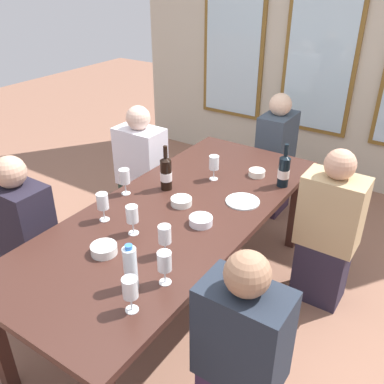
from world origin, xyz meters
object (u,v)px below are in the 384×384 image
object	(u,v)px
tasting_bowl_3	(257,173)
wine_glass_6	(130,289)
water_bottle	(131,268)
wine_glass_1	(165,235)
wine_glass_2	(103,202)
wine_glass_5	(132,215)
wine_glass_3	(164,262)
tasting_bowl_0	(181,201)
wine_bottle_0	(166,173)
wine_bottle_1	(284,170)
seated_person_4	(275,158)
tasting_bowl_1	(201,221)
seated_person_2	(26,242)
seated_person_3	(240,361)
wine_glass_0	(125,178)
white_plate_0	(243,201)
tasting_bowl_2	(104,249)
wine_glass_4	(214,163)
seated_person_0	(142,175)
dining_table	(177,220)
seated_person_1	(327,233)

from	to	relation	value
tasting_bowl_3	wine_glass_6	size ratio (longest dim) A/B	0.66
water_bottle	wine_glass_1	world-z (taller)	water_bottle
wine_glass_2	wine_glass_5	distance (m)	0.23
wine_glass_1	wine_glass_3	distance (m)	0.22
wine_glass_1	wine_glass_6	distance (m)	0.41
tasting_bowl_0	wine_glass_3	world-z (taller)	wine_glass_3
wine_bottle_0	wine_glass_1	distance (m)	0.72
wine_bottle_1	tasting_bowl_3	size ratio (longest dim) A/B	2.60
wine_bottle_0	seated_person_4	xyz separation A→B (m)	(0.22, 1.31, -0.33)
tasting_bowl_1	seated_person_4	size ratio (longest dim) A/B	0.12
tasting_bowl_3	seated_person_2	distance (m)	1.60
seated_person_2	seated_person_3	bearing A→B (deg)	-1.66
water_bottle	tasting_bowl_1	bearing A→B (deg)	92.15
tasting_bowl_3	wine_glass_3	bearing A→B (deg)	-83.64
water_bottle	seated_person_3	bearing A→B (deg)	8.15
tasting_bowl_0	wine_glass_0	xyz separation A→B (m)	(-0.38, -0.09, 0.10)
wine_glass_0	water_bottle	bearing A→B (deg)	-46.60
wine_glass_3	wine_glass_6	world-z (taller)	same
white_plate_0	wine_glass_5	world-z (taller)	wine_glass_5
wine_bottle_1	wine_glass_6	world-z (taller)	wine_bottle_1
wine_bottle_0	tasting_bowl_2	size ratio (longest dim) A/B	2.22
tasting_bowl_1	water_bottle	world-z (taller)	water_bottle
seated_person_2	seated_person_4	xyz separation A→B (m)	(0.77, 2.06, 0.00)
wine_bottle_1	water_bottle	distance (m)	1.34
wine_glass_4	wine_glass_6	size ratio (longest dim) A/B	1.00
tasting_bowl_1	wine_glass_2	world-z (taller)	wine_glass_2
white_plate_0	seated_person_3	xyz separation A→B (m)	(0.48, -0.91, -0.22)
wine_glass_2	wine_bottle_1	bearing A→B (deg)	54.67
seated_person_4	wine_glass_1	bearing A→B (deg)	-83.74
seated_person_0	wine_glass_4	bearing A→B (deg)	-7.26
wine_glass_5	seated_person_4	world-z (taller)	seated_person_4
wine_bottle_0	wine_bottle_1	world-z (taller)	wine_bottle_0
dining_table	seated_person_4	bearing A→B (deg)	90.00
tasting_bowl_1	seated_person_2	world-z (taller)	seated_person_2
tasting_bowl_0	wine_glass_6	size ratio (longest dim) A/B	0.76
wine_glass_5	seated_person_1	distance (m)	1.29
seated_person_0	seated_person_2	world-z (taller)	same
wine_bottle_0	wine_glass_6	xyz separation A→B (m)	(0.54, -0.98, 0.01)
wine_glass_1	seated_person_1	bearing A→B (deg)	60.36
tasting_bowl_2	wine_bottle_0	bearing A→B (deg)	101.72
white_plate_0	wine_glass_3	size ratio (longest dim) A/B	1.24
wine_glass_5	seated_person_1	bearing A→B (deg)	48.46
dining_table	seated_person_3	world-z (taller)	seated_person_3
tasting_bowl_3	wine_glass_5	bearing A→B (deg)	-103.74
seated_person_2	seated_person_4	world-z (taller)	same
seated_person_0	seated_person_4	distance (m)	1.20
seated_person_4	water_bottle	bearing A→B (deg)	-84.00
white_plate_0	seated_person_0	size ratio (longest dim) A/B	0.19
dining_table	tasting_bowl_0	xyz separation A→B (m)	(-0.02, 0.07, 0.09)
wine_glass_2	seated_person_0	world-z (taller)	seated_person_0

